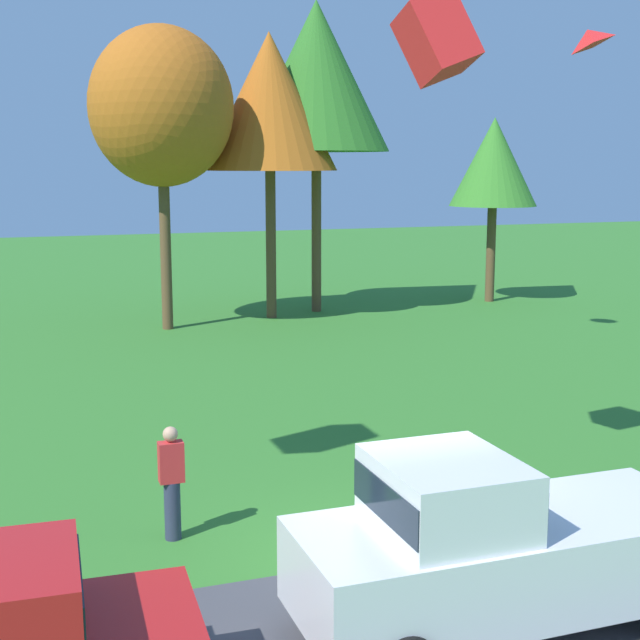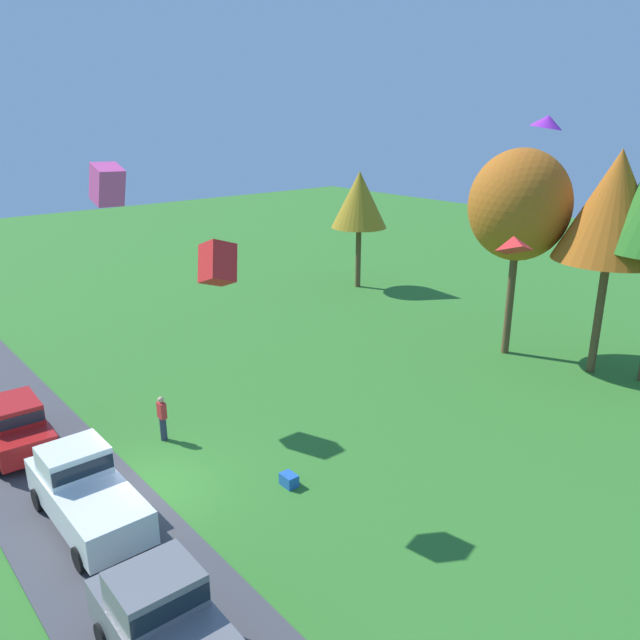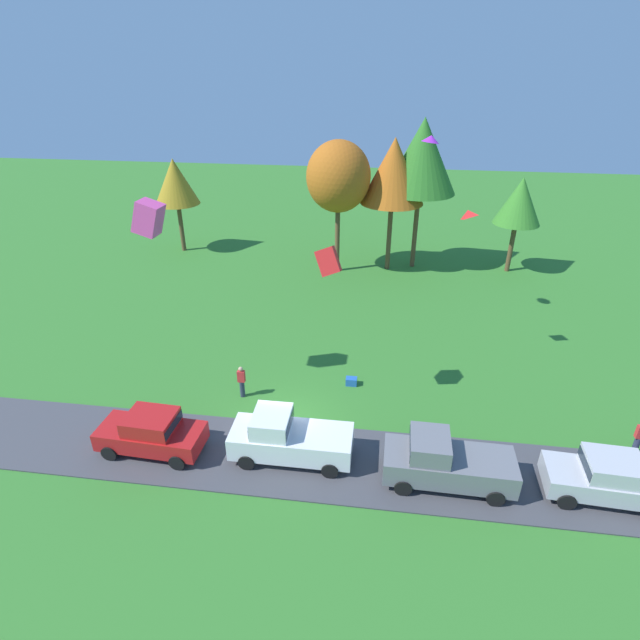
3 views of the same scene
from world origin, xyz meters
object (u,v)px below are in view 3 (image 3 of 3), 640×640
tree_far_right (338,177)px  cooler_box (351,381)px  car_sedan_mid_row (151,432)px  car_pickup_far_end (287,437)px  kite_diamond_near_flag (467,214)px  kite_box_low_drifter (149,218)px  kite_delta_over_trees (431,139)px  car_sedan_near_entrance (608,477)px  tree_far_left (422,156)px  kite_box_mid_center (328,261)px  tree_right_of_center (520,201)px  tree_left_of_center (394,171)px  car_pickup_by_flagpole (444,461)px  person_watching_sky (242,381)px  tree_center_back (175,182)px  person_on_lawn (639,438)px

tree_far_right → cooler_box: (2.35, -15.24, -7.03)m
car_sedan_mid_row → car_pickup_far_end: bearing=3.7°
car_sedan_mid_row → kite_diamond_near_flag: size_ratio=6.21×
kite_box_low_drifter → kite_delta_over_trees: 15.11m
car_sedan_near_entrance → kite_box_low_drifter: 20.98m
tree_far_left → kite_box_mid_center: size_ratio=10.15×
car_sedan_mid_row → tree_right_of_center: size_ratio=0.62×
tree_far_right → tree_left_of_center: bearing=14.3°
car_pickup_by_flagpole → car_sedan_mid_row: bearing=179.2°
car_pickup_by_flagpole → car_sedan_near_entrance: (6.03, 0.04, -0.07)m
tree_far_right → kite_delta_over_trees: kite_delta_over_trees is taller
person_watching_sky → tree_left_of_center: (6.82, 17.94, 6.66)m
cooler_box → tree_far_right: bearing=98.8°
car_sedan_mid_row → kite_delta_over_trees: 20.07m
kite_box_mid_center → cooler_box: bearing=56.0°
car_sedan_mid_row → tree_right_of_center: bearing=50.6°
car_pickup_far_end → kite_diamond_near_flag: 13.55m
tree_center_back → kite_box_mid_center: size_ratio=7.00×
person_watching_sky → tree_center_back: bearing=118.5°
car_sedan_mid_row → tree_center_back: tree_center_back is taller
car_sedan_mid_row → cooler_box: bearing=36.9°
person_watching_sky → tree_right_of_center: tree_right_of_center is taller
person_watching_sky → person_on_lawn: size_ratio=1.00×
car_pickup_by_flagpole → cooler_box: 7.40m
car_sedan_mid_row → tree_right_of_center: tree_right_of_center is taller
car_sedan_mid_row → tree_far_left: size_ratio=0.40×
tree_center_back → person_on_lawn: bearing=-37.3°
car_sedan_mid_row → car_pickup_by_flagpole: size_ratio=0.89×
car_pickup_far_end → person_watching_sky: 4.93m
tree_far_left → car_pickup_by_flagpole: bearing=-88.8°
tree_far_left → cooler_box: size_ratio=19.98×
tree_far_left → kite_box_mid_center: 19.16m
tree_far_left → kite_box_low_drifter: size_ratio=8.26×
kite_delta_over_trees → car_sedan_near_entrance: bearing=-63.2°
kite_diamond_near_flag → tree_far_right: bearing=122.0°
tree_center_back → person_watching_sky: bearing=-61.5°
kite_box_low_drifter → kite_diamond_near_flag: kite_box_low_drifter is taller
car_pickup_by_flagpole → car_sedan_near_entrance: car_pickup_by_flagpole is taller
car_sedan_near_entrance → tree_right_of_center: bearing=87.9°
car_pickup_by_flagpole → cooler_box: bearing=123.4°
car_sedan_near_entrance → kite_diamond_near_flag: 12.81m
car_sedan_near_entrance → kite_diamond_near_flag: kite_diamond_near_flag is taller
kite_box_mid_center → kite_delta_over_trees: size_ratio=1.15×
car_pickup_by_flagpole → car_pickup_far_end: bearing=175.1°
tree_left_of_center → kite_box_low_drifter: tree_left_of_center is taller
person_watching_sky → tree_far_right: (2.91, 16.94, 6.35)m
car_sedan_near_entrance → kite_box_low_drifter: (-18.91, 4.69, 7.77)m
tree_left_of_center → cooler_box: (-1.57, -16.24, -7.33)m
tree_left_of_center → cooler_box: tree_left_of_center is taller
car_sedan_mid_row → tree_right_of_center: (18.84, 22.95, 4.43)m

